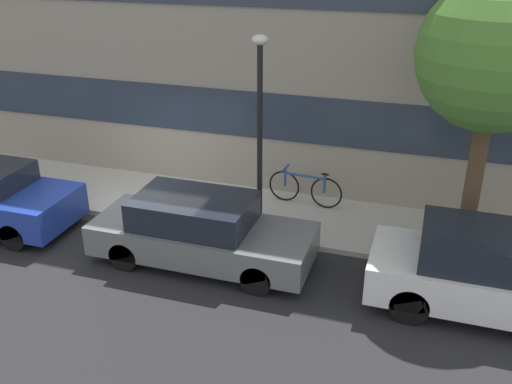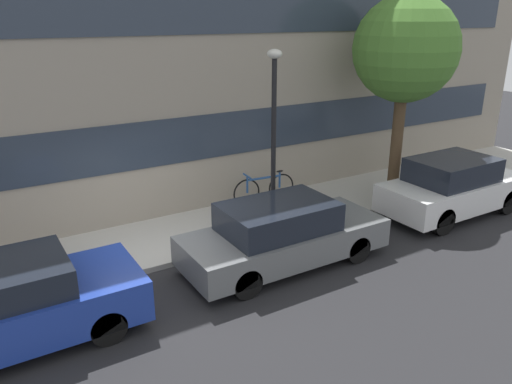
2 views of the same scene
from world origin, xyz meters
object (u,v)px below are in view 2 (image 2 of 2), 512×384
(street_tree, at_px, (406,50))
(parked_car_white, at_px, (453,187))
(bicycle, at_px, (264,188))
(lamp_post, at_px, (274,120))
(parked_car_grey, at_px, (283,235))
(parked_car_blue, at_px, (11,306))

(street_tree, bearing_deg, parked_car_white, -78.39)
(bicycle, relative_size, street_tree, 0.34)
(bicycle, distance_m, lamp_post, 2.62)
(street_tree, height_order, lamp_post, street_tree)
(parked_car_grey, relative_size, bicycle, 2.42)
(parked_car_grey, bearing_deg, parked_car_white, 0.00)
(street_tree, xyz_separation_m, lamp_post, (-4.10, -0.20, -1.31))
(parked_car_grey, relative_size, street_tree, 0.81)
(parked_car_white, bearing_deg, parked_car_blue, -180.00)
(street_tree, relative_size, lamp_post, 1.29)
(parked_car_blue, xyz_separation_m, lamp_post, (5.71, 1.47, 1.97))
(parked_car_blue, height_order, lamp_post, lamp_post)
(lamp_post, bearing_deg, parked_car_blue, -165.59)
(parked_car_white, xyz_separation_m, lamp_post, (-4.45, 1.47, 1.91))
(parked_car_blue, relative_size, parked_car_grey, 0.91)
(parked_car_white, xyz_separation_m, street_tree, (-0.34, 1.67, 3.22))
(bicycle, bearing_deg, parked_car_blue, 29.48)
(street_tree, bearing_deg, parked_car_blue, -170.35)
(bicycle, bearing_deg, parked_car_white, 148.20)
(parked_car_blue, height_order, bicycle, parked_car_blue)
(parked_car_blue, xyz_separation_m, parked_car_grey, (4.98, 0.00, -0.02))
(parked_car_blue, bearing_deg, bicycle, 24.27)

